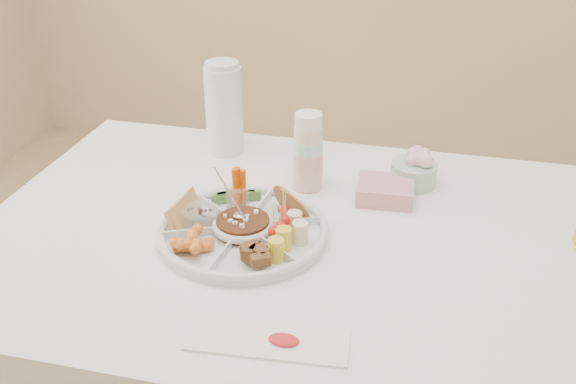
# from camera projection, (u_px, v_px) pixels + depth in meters

# --- Properties ---
(dining_table) EXTENTS (1.52, 1.02, 0.76)m
(dining_table) POSITION_uv_depth(u_px,v_px,m) (304.00, 357.00, 1.65)
(dining_table) COLOR white
(dining_table) RESTS_ON floor
(party_tray) EXTENTS (0.50, 0.50, 0.04)m
(party_tray) POSITION_uv_depth(u_px,v_px,m) (243.00, 228.00, 1.44)
(party_tray) COLOR silver
(party_tray) RESTS_ON dining_table
(bean_dip) EXTENTS (0.16, 0.16, 0.04)m
(bean_dip) POSITION_uv_depth(u_px,v_px,m) (243.00, 225.00, 1.44)
(bean_dip) COLOR #5A2F1F
(bean_dip) RESTS_ON party_tray
(tortillas) EXTENTS (0.14, 0.14, 0.07)m
(tortillas) POSITION_uv_depth(u_px,v_px,m) (287.00, 201.00, 1.50)
(tortillas) COLOR olive
(tortillas) RESTS_ON party_tray
(carrot_cucumber) EXTENTS (0.15, 0.15, 0.10)m
(carrot_cucumber) POSITION_uv_depth(u_px,v_px,m) (236.00, 185.00, 1.53)
(carrot_cucumber) COLOR #ED5800
(carrot_cucumber) RESTS_ON party_tray
(pita_raisins) EXTENTS (0.16, 0.16, 0.07)m
(pita_raisins) POSITION_uv_depth(u_px,v_px,m) (191.00, 210.00, 1.47)
(pita_raisins) COLOR tan
(pita_raisins) RESTS_ON party_tray
(cherries) EXTENTS (0.14, 0.14, 0.04)m
(cherries) POSITION_uv_depth(u_px,v_px,m) (194.00, 244.00, 1.36)
(cherries) COLOR orange
(cherries) RESTS_ON party_tray
(granola_chunks) EXTENTS (0.14, 0.14, 0.05)m
(granola_chunks) POSITION_uv_depth(u_px,v_px,m) (251.00, 256.00, 1.32)
(granola_chunks) COLOR brown
(granola_chunks) RESTS_ON party_tray
(banana_tomato) EXTENTS (0.15, 0.15, 0.09)m
(banana_tomato) POSITION_uv_depth(u_px,v_px,m) (298.00, 225.00, 1.39)
(banana_tomato) COLOR #FFFD9C
(banana_tomato) RESTS_ON party_tray
(cup_stack) EXTENTS (0.10, 0.10, 0.21)m
(cup_stack) POSITION_uv_depth(u_px,v_px,m) (308.00, 150.00, 1.61)
(cup_stack) COLOR silver
(cup_stack) RESTS_ON dining_table
(thermos) EXTENTS (0.12, 0.12, 0.27)m
(thermos) POSITION_uv_depth(u_px,v_px,m) (224.00, 107.00, 1.78)
(thermos) COLOR white
(thermos) RESTS_ON dining_table
(flower_bowl) EXTENTS (0.13, 0.13, 0.09)m
(flower_bowl) POSITION_uv_depth(u_px,v_px,m) (414.00, 169.00, 1.65)
(flower_bowl) COLOR #8BC1A2
(flower_bowl) RESTS_ON dining_table
(napkin_stack) EXTENTS (0.14, 0.13, 0.05)m
(napkin_stack) POSITION_uv_depth(u_px,v_px,m) (385.00, 191.00, 1.59)
(napkin_stack) COLOR pink
(napkin_stack) RESTS_ON dining_table
(placemat) EXTENTS (0.30, 0.12, 0.01)m
(placemat) POSITION_uv_depth(u_px,v_px,m) (268.00, 340.00, 1.15)
(placemat) COLOR white
(placemat) RESTS_ON dining_table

